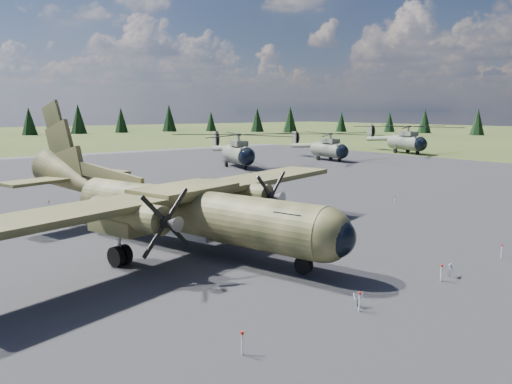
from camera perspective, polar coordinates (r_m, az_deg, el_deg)
ground at (r=33.63m, az=-1.54°, el=-4.82°), size 500.00×500.00×0.00m
apron at (r=41.90m, az=-9.70°, el=-2.12°), size 120.00×120.00×0.04m
transport_plane at (r=30.54m, az=-9.51°, el=-1.14°), size 28.61×25.57×9.52m
helicopter_near at (r=72.61m, az=-2.12°, el=5.57°), size 24.03×24.54×4.92m
helicopter_mid at (r=83.53m, az=8.31°, el=5.79°), size 20.62×22.28×4.55m
helicopter_far at (r=101.13m, az=16.81°, el=6.39°), size 25.94×26.53×5.32m
info_placard_left at (r=21.88m, az=11.59°, el=-11.69°), size 0.45×0.30×0.65m
info_placard_right at (r=26.88m, az=21.34°, el=-8.14°), size 0.45×0.30×0.66m
barrier_fence at (r=33.18m, az=-2.10°, el=-4.11°), size 33.12×29.62×0.85m
treeline at (r=27.82m, az=-1.07°, el=2.12°), size 341.03×338.06×10.99m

